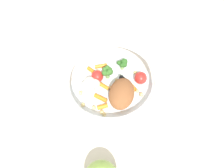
# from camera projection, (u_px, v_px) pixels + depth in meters

# --- Properties ---
(ground_plane) EXTENTS (2.40, 2.40, 0.00)m
(ground_plane) POSITION_uv_depth(u_px,v_px,m) (107.00, 93.00, 0.65)
(ground_plane) COLOR silver
(food_container) EXTENTS (0.23, 0.23, 0.07)m
(food_container) POSITION_uv_depth(u_px,v_px,m) (112.00, 85.00, 0.62)
(food_container) COLOR white
(food_container) RESTS_ON ground_plane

